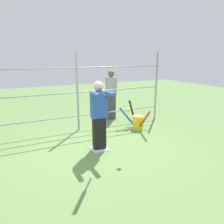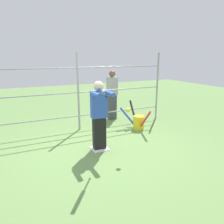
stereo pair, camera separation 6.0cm
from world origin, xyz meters
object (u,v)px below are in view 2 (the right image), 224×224
at_px(batter, 99,114).
at_px(softball_in_flight, 128,110).
at_px(bystander_behind_fence, 112,94).
at_px(baseball_bat_swinging, 102,93).
at_px(bat_bucket, 138,121).

distance_m(batter, softball_in_flight, 0.72).
bearing_deg(bystander_behind_fence, baseball_bat_swinging, 61.32).
relative_size(batter, bat_bucket, 1.25).
distance_m(baseball_bat_swinging, softball_in_flight, 0.91).
relative_size(batter, baseball_bat_swinging, 2.42).
distance_m(softball_in_flight, bat_bucket, 2.02).
distance_m(baseball_bat_swinging, bat_bucket, 2.87).
xyz_separation_m(baseball_bat_swinging, softball_in_flight, (-0.73, -0.28, -0.48)).
distance_m(softball_in_flight, bystander_behind_fence, 2.93).
distance_m(batter, bat_bucket, 1.99).
relative_size(batter, softball_in_flight, 17.12).
height_order(baseball_bat_swinging, softball_in_flight, baseball_bat_swinging).
bearing_deg(bat_bucket, baseball_bat_swinging, 41.94).
distance_m(batter, bystander_behind_fence, 2.65).
xyz_separation_m(batter, softball_in_flight, (-0.47, 0.52, 0.15)).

